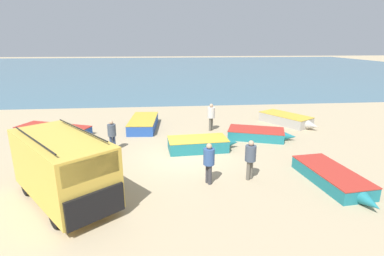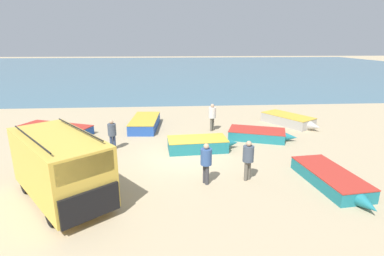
# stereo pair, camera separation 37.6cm
# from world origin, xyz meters

# --- Properties ---
(ground_plane) EXTENTS (200.00, 200.00, 0.00)m
(ground_plane) POSITION_xyz_m (0.00, 0.00, 0.00)
(ground_plane) COLOR tan
(sea_water) EXTENTS (120.00, 80.00, 0.01)m
(sea_water) POSITION_xyz_m (0.00, 52.00, 0.00)
(sea_water) COLOR #477084
(sea_water) RESTS_ON ground_plane
(parked_van) EXTENTS (4.48, 4.91, 2.51)m
(parked_van) POSITION_xyz_m (-4.42, -3.70, 1.30)
(parked_van) COLOR gold
(parked_van) RESTS_ON ground_plane
(fishing_rowboat_0) EXTENTS (3.97, 2.60, 0.56)m
(fishing_rowboat_0) POSITION_xyz_m (4.59, 2.56, 0.28)
(fishing_rowboat_0) COLOR #1E757F
(fishing_rowboat_0) RESTS_ON ground_plane
(fishing_rowboat_1) EXTENTS (3.77, 1.72, 0.65)m
(fishing_rowboat_1) POSITION_xyz_m (0.98, 0.96, 0.32)
(fishing_rowboat_1) COLOR #1E757F
(fishing_rowboat_1) RESTS_ON ground_plane
(fishing_rowboat_2) EXTENTS (5.34, 3.17, 0.55)m
(fishing_rowboat_2) POSITION_xyz_m (-7.70, 4.41, 0.27)
(fishing_rowboat_2) COLOR #234CA3
(fishing_rowboat_2) RESTS_ON ground_plane
(fishing_rowboat_3) EXTENTS (1.86, 4.34, 0.54)m
(fishing_rowboat_3) POSITION_xyz_m (5.81, -3.40, 0.27)
(fishing_rowboat_3) COLOR #1E757F
(fishing_rowboat_3) RESTS_ON ground_plane
(fishing_rowboat_4) EXTENTS (3.15, 4.09, 0.66)m
(fishing_rowboat_4) POSITION_xyz_m (7.56, 5.44, 0.33)
(fishing_rowboat_4) COLOR #ADA89E
(fishing_rowboat_4) RESTS_ON ground_plane
(fishing_rowboat_5) EXTENTS (1.87, 4.62, 0.67)m
(fishing_rowboat_5) POSITION_xyz_m (-2.20, 5.50, 0.33)
(fishing_rowboat_5) COLOR #234CA3
(fishing_rowboat_5) RESTS_ON ground_plane
(fisherman_0) EXTENTS (0.46, 0.46, 1.74)m
(fisherman_0) POSITION_xyz_m (2.11, 4.43, 1.04)
(fisherman_0) COLOR #5B564C
(fisherman_0) RESTS_ON ground_plane
(fisherman_1) EXTENTS (0.42, 0.42, 1.62)m
(fisherman_1) POSITION_xyz_m (-3.57, 1.36, 0.97)
(fisherman_1) COLOR navy
(fisherman_1) RESTS_ON ground_plane
(fisherman_2) EXTENTS (0.44, 0.44, 1.69)m
(fisherman_2) POSITION_xyz_m (2.60, -2.67, 1.01)
(fisherman_2) COLOR #5B564C
(fisherman_2) RESTS_ON ground_plane
(fisherman_3) EXTENTS (0.45, 0.45, 1.70)m
(fisherman_3) POSITION_xyz_m (0.86, -2.89, 1.02)
(fisherman_3) COLOR #38383D
(fisherman_3) RESTS_ON ground_plane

